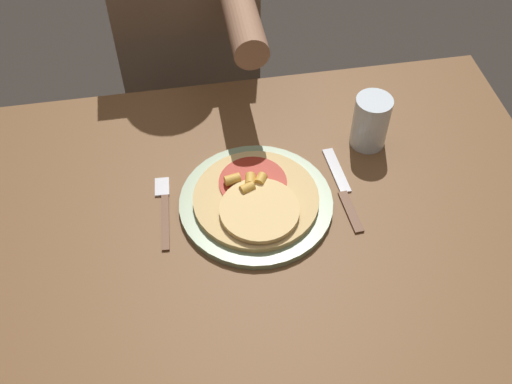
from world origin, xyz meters
TOP-DOWN VIEW (x-y plane):
  - ground_plane at (0.00, 0.00)m, footprint 8.00×8.00m
  - dining_table at (0.00, 0.00)m, footprint 1.16×0.84m
  - plate at (-0.01, 0.05)m, footprint 0.29×0.29m
  - pizza at (-0.01, 0.04)m, footprint 0.24×0.24m
  - fork at (-0.19, 0.07)m, footprint 0.03×0.18m
  - knife at (0.16, 0.05)m, footprint 0.03×0.22m
  - drinking_glass at (0.25, 0.18)m, footprint 0.07×0.07m
  - person_diner at (-0.09, 0.66)m, footprint 0.35×0.52m

SIDE VIEW (x-z plane):
  - ground_plane at x=0.00m, z-range 0.00..0.00m
  - dining_table at x=0.00m, z-range 0.26..0.99m
  - fork at x=-0.19m, z-range 0.73..0.74m
  - knife at x=0.16m, z-range 0.73..0.74m
  - plate at x=-0.01m, z-range 0.73..0.75m
  - person_diner at x=-0.09m, z-range 0.11..1.39m
  - pizza at x=-0.01m, z-range 0.74..0.78m
  - drinking_glass at x=0.25m, z-range 0.73..0.85m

